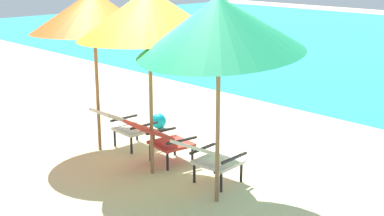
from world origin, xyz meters
name	(u,v)px	position (x,y,z in m)	size (l,w,h in m)	color
ground_plane	(331,110)	(0.00, 4.00, 0.00)	(40.00, 40.00, 0.00)	beige
lounge_chair_left	(124,124)	(-0.97, -0.17, 0.40)	(0.57, 0.89, 0.68)	silver
lounge_chair_center	(161,138)	(-0.09, -0.20, 0.40)	(0.65, 0.94, 0.68)	red
lounge_chair_right	(209,156)	(0.89, -0.24, 0.40)	(0.61, 0.92, 0.68)	silver
beach_umbrella_left	(94,13)	(-1.23, -0.44, 2.06)	(2.50, 2.52, 2.42)	olive
beach_umbrella_center	(149,14)	(0.06, -0.48, 2.14)	(2.22, 2.20, 2.48)	olive
beach_umbrella_right	(219,25)	(1.26, -0.49, 2.10)	(1.92, 1.97, 2.51)	olive
beach_ball	(159,121)	(-1.41, 0.88, 0.13)	(0.26, 0.26, 0.26)	#0A93AD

